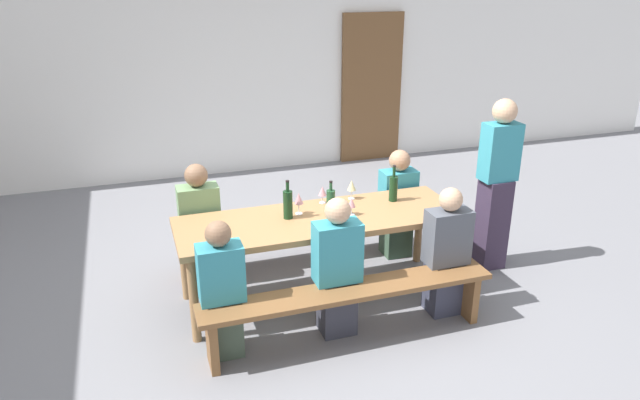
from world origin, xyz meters
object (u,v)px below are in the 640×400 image
Objects in this scene: wine_bottle_2 at (331,202)px; wine_glass_1 at (299,199)px; wine_glass_3 at (352,203)px; seated_guest_near_0 at (222,293)px; wine_glass_0 at (352,186)px; standing_host at (496,187)px; bench_near at (349,299)px; seated_guest_far_0 at (200,229)px; tasting_table at (320,225)px; seated_guest_near_2 at (446,255)px; wine_bottle_0 at (288,204)px; wine_bottle_1 at (393,188)px; seated_guest_near_1 at (337,270)px; wooden_door at (371,89)px; bench_far at (297,227)px; seated_guest_far_1 at (397,206)px; wine_glass_2 at (322,191)px.

wine_bottle_2 is 0.27m from wine_glass_1.
seated_guest_near_0 is (-1.18, -0.50, -0.35)m from wine_glass_3.
standing_host is (1.32, -0.26, -0.07)m from wine_glass_0.
bench_near is 2.00× the size of seated_guest_far_0.
seated_guest_near_2 is (0.89, -0.54, -0.16)m from tasting_table.
bench_near is 6.92× the size of wine_bottle_0.
standing_host is (1.86, -0.08, -0.08)m from wine_glass_1.
seated_guest_near_1 is at bearing -138.48° from wine_bottle_1.
wine_bottle_2 is 1.64× the size of wine_glass_1.
seated_guest_far_0 reaches higher than wine_glass_1.
seated_guest_far_0 is at bearing 152.16° from wine_bottle_2.
wine_glass_0 is 0.15× the size of seated_guest_far_0.
seated_guest_near_2 is (0.80, -0.54, -0.35)m from wine_bottle_2.
seated_guest_near_1 is at bearing -80.98° from wine_glass_1.
wooden_door is 1.93× the size of seated_guest_near_2.
seated_guest_far_1 reaches higher than bench_far.
wine_glass_1 is (-2.10, -3.41, -0.17)m from wooden_door.
wine_glass_2 is (0.12, 0.98, 0.49)m from bench_near.
wooden_door is at bearing 61.00° from tasting_table.
wine_bottle_2 is 1.03m from seated_guest_near_2.
tasting_table is 2.09× the size of seated_guest_far_0.
seated_guest_near_0 is (-1.65, -0.68, -0.37)m from wine_bottle_1.
seated_guest_far_1 is (-0.98, -2.98, -0.53)m from wooden_door.
wine_bottle_1 reaches higher than wine_glass_0.
standing_host is (0.82, 0.58, 0.29)m from seated_guest_near_2.
wooden_door is at bearing 57.46° from wine_bottle_0.
seated_guest_near_2 is (0.94, 0.00, -0.02)m from seated_guest_near_1.
seated_guest_far_0 is (-1.02, 0.54, -0.32)m from wine_bottle_2.
seated_guest_far_0 is at bearing 39.22° from seated_guest_near_1.
wooden_door is at bearing 64.62° from wine_glass_3.
bench_far is at bearing 97.72° from wine_bottle_2.
wine_bottle_2 is 0.29× the size of seated_guest_near_0.
wine_glass_0 is at bearing 68.67° from wine_glass_3.
seated_guest_near_2 reaches higher than wine_glass_1.
wine_glass_0 is 0.94× the size of wine_glass_1.
seated_guest_near_1 is at bearing -90.00° from seated_guest_near_0.
seated_guest_near_0 is 1.81m from seated_guest_near_2.
seated_guest_far_0 reaches higher than seated_guest_near_0.
seated_guest_far_0 is at bearing 166.47° from wine_bottle_1.
seated_guest_far_0 is (-1.82, 1.08, 0.03)m from seated_guest_near_2.
wine_bottle_2 is at bearing -117.84° from wooden_door.
wine_glass_1 is at bearing -147.11° from wine_glass_2.
wine_glass_3 is 0.98m from seated_guest_far_1.
tasting_table is at bearing 1.31° from standing_host.
bench_near is 14.69× the size of wine_glass_3.
wine_bottle_0 and seated_guest_far_1 have the same top height.
seated_guest_far_1 is at bearing -4.27° from seated_guest_near_2.
tasting_table is 1.08m from seated_guest_far_0.
wine_glass_0 is at bearing 30.76° from seated_guest_near_2.
wine_bottle_2 is 0.17m from wine_glass_3.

